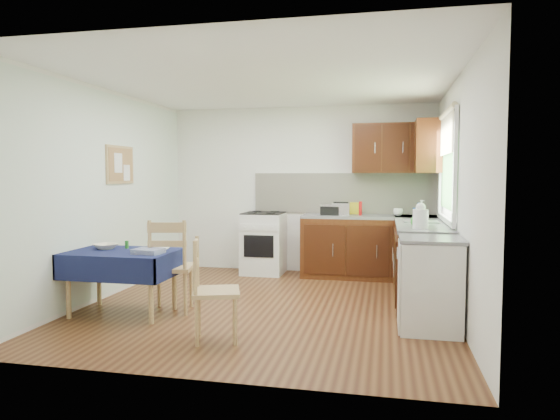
% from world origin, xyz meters
% --- Properties ---
extents(floor, '(4.20, 4.20, 0.00)m').
position_xyz_m(floor, '(0.00, 0.00, 0.00)').
color(floor, '#472413').
rests_on(floor, ground).
extents(ceiling, '(4.00, 4.20, 0.02)m').
position_xyz_m(ceiling, '(0.00, 0.00, 2.50)').
color(ceiling, white).
rests_on(ceiling, wall_back).
extents(wall_back, '(4.00, 0.02, 2.50)m').
position_xyz_m(wall_back, '(0.00, 2.10, 1.25)').
color(wall_back, white).
rests_on(wall_back, ground).
extents(wall_front, '(4.00, 0.02, 2.50)m').
position_xyz_m(wall_front, '(0.00, -2.10, 1.25)').
color(wall_front, white).
rests_on(wall_front, ground).
extents(wall_left, '(0.02, 4.20, 2.50)m').
position_xyz_m(wall_left, '(-2.00, 0.00, 1.25)').
color(wall_left, white).
rests_on(wall_left, ground).
extents(wall_right, '(0.02, 4.20, 2.50)m').
position_xyz_m(wall_right, '(2.00, 0.00, 1.25)').
color(wall_right, white).
rests_on(wall_right, ground).
extents(base_cabinets, '(1.90, 2.30, 0.86)m').
position_xyz_m(base_cabinets, '(1.36, 1.26, 0.43)').
color(base_cabinets, '#381509').
rests_on(base_cabinets, ground).
extents(worktop_back, '(1.90, 0.60, 0.04)m').
position_xyz_m(worktop_back, '(1.05, 1.80, 0.88)').
color(worktop_back, slate).
rests_on(worktop_back, base_cabinets).
extents(worktop_right, '(0.60, 1.70, 0.04)m').
position_xyz_m(worktop_right, '(1.70, 0.65, 0.88)').
color(worktop_right, slate).
rests_on(worktop_right, base_cabinets).
extents(worktop_corner, '(0.60, 0.60, 0.04)m').
position_xyz_m(worktop_corner, '(1.70, 1.80, 0.88)').
color(worktop_corner, slate).
rests_on(worktop_corner, base_cabinets).
extents(splashback, '(2.70, 0.02, 0.60)m').
position_xyz_m(splashback, '(0.65, 2.08, 1.20)').
color(splashback, white).
rests_on(splashback, wall_back).
extents(upper_cabinets, '(1.20, 0.85, 0.70)m').
position_xyz_m(upper_cabinets, '(1.52, 1.80, 1.85)').
color(upper_cabinets, '#381509').
rests_on(upper_cabinets, wall_back).
extents(stove, '(0.60, 0.61, 0.92)m').
position_xyz_m(stove, '(-0.50, 1.80, 0.46)').
color(stove, white).
rests_on(stove, ground).
extents(window, '(0.04, 1.48, 1.26)m').
position_xyz_m(window, '(1.97, 0.70, 1.65)').
color(window, '#285523').
rests_on(window, wall_right).
extents(fridge, '(0.58, 0.60, 0.89)m').
position_xyz_m(fridge, '(1.70, -0.55, 0.44)').
color(fridge, white).
rests_on(fridge, ground).
extents(corkboard, '(0.04, 0.62, 0.47)m').
position_xyz_m(corkboard, '(-1.97, 0.30, 1.60)').
color(corkboard, '#A57952').
rests_on(corkboard, wall_left).
extents(dining_table, '(1.12, 0.76, 0.67)m').
position_xyz_m(dining_table, '(-1.43, -0.64, 0.57)').
color(dining_table, '#131042').
rests_on(dining_table, ground).
extents(chair_far, '(0.53, 0.53, 1.00)m').
position_xyz_m(chair_far, '(-0.96, -0.49, 0.53)').
color(chair_far, '#A57952').
rests_on(chair_far, ground).
extents(chair_near, '(0.51, 0.51, 0.92)m').
position_xyz_m(chair_near, '(-0.23, -1.25, 0.48)').
color(chair_near, '#A57952').
rests_on(chair_near, ground).
extents(toaster, '(0.25, 0.15, 0.19)m').
position_xyz_m(toaster, '(0.65, 1.72, 0.99)').
color(toaster, silver).
rests_on(toaster, worktop_back).
extents(sandwich_press, '(0.26, 0.23, 0.15)m').
position_xyz_m(sandwich_press, '(0.50, 1.75, 0.98)').
color(sandwich_press, black).
rests_on(sandwich_press, worktop_back).
extents(sauce_bottle, '(0.05, 0.05, 0.20)m').
position_xyz_m(sauce_bottle, '(0.93, 1.75, 1.00)').
color(sauce_bottle, red).
rests_on(sauce_bottle, worktop_back).
extents(yellow_packet, '(0.15, 0.12, 0.17)m').
position_xyz_m(yellow_packet, '(0.83, 1.98, 0.99)').
color(yellow_packet, gold).
rests_on(yellow_packet, worktop_back).
extents(dish_rack, '(0.40, 0.31, 0.19)m').
position_xyz_m(dish_rack, '(1.70, 0.82, 0.92)').
color(dish_rack, gray).
rests_on(dish_rack, worktop_right).
extents(kettle, '(0.16, 0.16, 0.27)m').
position_xyz_m(kettle, '(1.65, 0.13, 1.02)').
color(kettle, white).
rests_on(kettle, worktop_right).
extents(cup, '(0.15, 0.15, 0.11)m').
position_xyz_m(cup, '(1.45, 1.76, 0.95)').
color(cup, white).
rests_on(cup, worktop_back).
extents(soap_bottle_a, '(0.14, 0.14, 0.26)m').
position_xyz_m(soap_bottle_a, '(1.71, 0.96, 1.03)').
color(soap_bottle_a, white).
rests_on(soap_bottle_a, worktop_right).
extents(soap_bottle_b, '(0.14, 0.14, 0.21)m').
position_xyz_m(soap_bottle_b, '(1.69, 1.39, 1.01)').
color(soap_bottle_b, '#1B499E').
rests_on(soap_bottle_b, worktop_right).
extents(soap_bottle_c, '(0.15, 0.15, 0.17)m').
position_xyz_m(soap_bottle_c, '(1.62, 0.31, 0.99)').
color(soap_bottle_c, green).
rests_on(soap_bottle_c, worktop_right).
extents(plate_bowl, '(0.31, 0.31, 0.06)m').
position_xyz_m(plate_bowl, '(-1.68, -0.55, 0.70)').
color(plate_bowl, '#F5E8C8').
rests_on(plate_bowl, dining_table).
extents(book, '(0.22, 0.27, 0.02)m').
position_xyz_m(book, '(-1.18, -0.46, 0.68)').
color(book, white).
rests_on(book, dining_table).
extents(spice_jar, '(0.04, 0.04, 0.08)m').
position_xyz_m(spice_jar, '(-1.48, -0.46, 0.71)').
color(spice_jar, '#227E23').
rests_on(spice_jar, dining_table).
extents(tea_towel, '(0.30, 0.25, 0.05)m').
position_xyz_m(tea_towel, '(-1.08, -0.75, 0.70)').
color(tea_towel, navy).
rests_on(tea_towel, dining_table).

